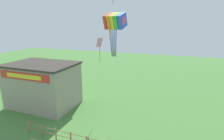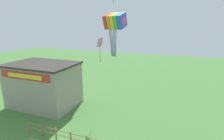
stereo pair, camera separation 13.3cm
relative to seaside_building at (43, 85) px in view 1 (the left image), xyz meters
name	(u,v)px [view 1 (the left image)]	position (x,y,z in m)	size (l,w,h in m)	color
seaside_building	(43,85)	(0.00, 0.00, 0.00)	(8.84, 6.11, 5.85)	gray
kite_rainbow_parafoil	(115,21)	(11.77, -4.48, 8.04)	(2.04, 1.59, 3.42)	#E54C8C
kite_pink_diamond	(100,45)	(7.50, 2.02, 5.40)	(0.63, 0.92, 3.11)	pink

